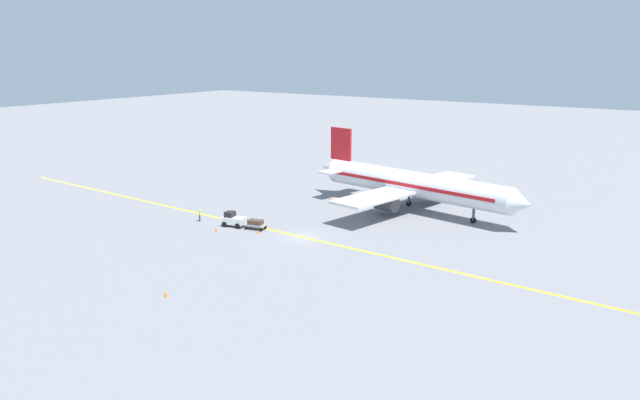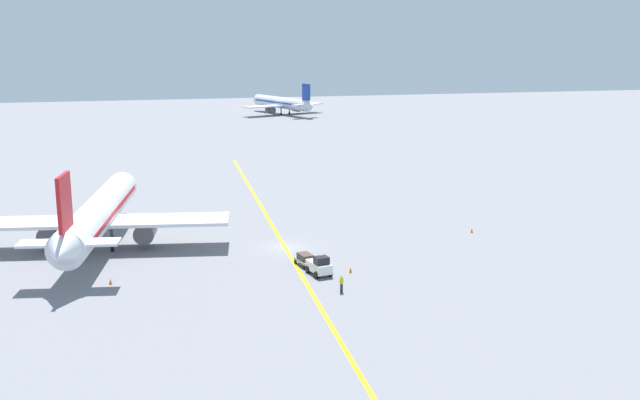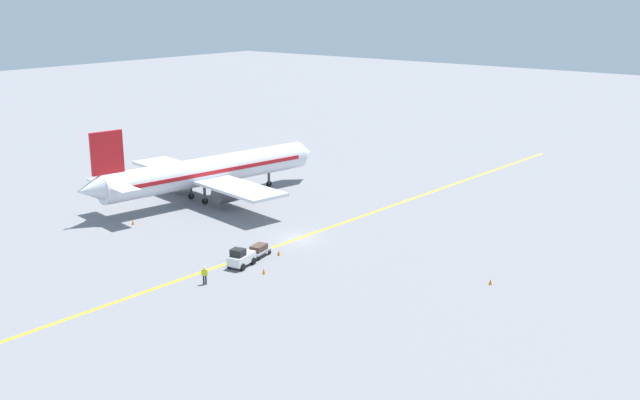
% 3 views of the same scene
% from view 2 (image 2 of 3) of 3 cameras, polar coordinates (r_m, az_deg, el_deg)
% --- Properties ---
extents(ground_plane, '(400.00, 400.00, 0.00)m').
position_cam_2_polar(ground_plane, '(81.77, -2.67, -3.64)').
color(ground_plane, slate).
extents(apron_yellow_centreline, '(6.05, 119.89, 0.01)m').
position_cam_2_polar(apron_yellow_centreline, '(81.77, -2.67, -3.63)').
color(apron_yellow_centreline, yellow).
rests_on(apron_yellow_centreline, ground).
extents(airplane_at_gate, '(28.47, 35.45, 10.60)m').
position_cam_2_polar(airplane_at_gate, '(84.14, -16.55, -1.07)').
color(airplane_at_gate, silver).
rests_on(airplane_at_gate, ground).
extents(airplane_distant_taxiing, '(25.20, 30.77, 9.54)m').
position_cam_2_polar(airplane_distant_taxiing, '(220.54, -2.87, 7.39)').
color(airplane_distant_taxiing, silver).
rests_on(airplane_distant_taxiing, ground).
extents(baggage_tug_white, '(2.23, 3.23, 2.11)m').
position_cam_2_polar(baggage_tug_white, '(72.25, -0.05, -5.05)').
color(baggage_tug_white, white).
rests_on(baggage_tug_white, ground).
extents(baggage_cart_trailing, '(1.88, 2.82, 1.24)m').
position_cam_2_polar(baggage_cart_trailing, '(75.15, -1.13, -4.47)').
color(baggage_cart_trailing, gray).
rests_on(baggage_cart_trailing, ground).
extents(ground_crew_worker, '(0.43, 0.45, 1.68)m').
position_cam_2_polar(ground_crew_worker, '(67.46, 1.65, -6.34)').
color(ground_crew_worker, '#23232D').
rests_on(ground_crew_worker, ground).
extents(traffic_cone_near_nose, '(0.32, 0.32, 0.55)m').
position_cam_2_polar(traffic_cone_near_nose, '(89.43, 11.49, -2.29)').
color(traffic_cone_near_nose, orange).
rests_on(traffic_cone_near_nose, ground).
extents(traffic_cone_mid_apron, '(0.32, 0.32, 0.55)m').
position_cam_2_polar(traffic_cone_mid_apron, '(73.15, 2.35, -5.36)').
color(traffic_cone_mid_apron, orange).
rests_on(traffic_cone_mid_apron, ground).
extents(traffic_cone_by_wingtip, '(0.32, 0.32, 0.55)m').
position_cam_2_polar(traffic_cone_by_wingtip, '(72.44, -15.68, -6.00)').
color(traffic_cone_by_wingtip, orange).
rests_on(traffic_cone_by_wingtip, ground).
extents(traffic_cone_far_edge, '(0.32, 0.32, 0.55)m').
position_cam_2_polar(traffic_cone_far_edge, '(77.02, -0.42, -4.43)').
color(traffic_cone_far_edge, orange).
rests_on(traffic_cone_far_edge, ground).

